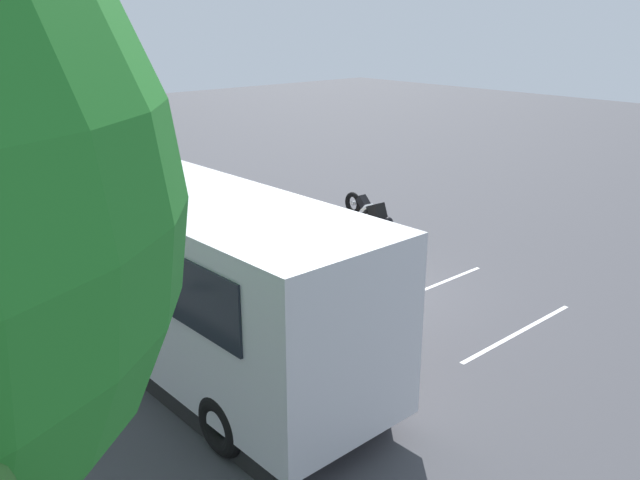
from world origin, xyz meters
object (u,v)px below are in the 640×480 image
Objects in this scene: spectator_left at (265,258)px; parked_motorcycle_silver at (317,333)px; spectator_centre at (246,246)px; parked_motorcycle_dark at (195,268)px; spectator_far_left at (305,273)px; flagpole at (22,127)px; stunt_motorcycle at (372,220)px; traffic_cone at (399,270)px; tour_bus at (156,261)px.

spectator_left is 0.88× the size of parked_motorcycle_silver.
spectator_centre is 0.88× the size of parked_motorcycle_dark.
spectator_far_left reaches higher than parked_motorcycle_dark.
flagpole reaches higher than parked_motorcycle_silver.
spectator_left is at bearing -160.07° from flagpole.
parked_motorcycle_dark is (0.96, 0.78, -0.60)m from spectator_centre.
spectator_left is 0.88× the size of stunt_motorcycle.
spectator_left reaches higher than parked_motorcycle_silver.
parked_motorcycle_silver is 10.05m from flagpole.
spectator_left is at bearing 70.52° from traffic_cone.
spectator_left is 7.70m from flagpole.
flagpole reaches higher than parked_motorcycle_dark.
tour_bus reaches higher than spectator_left.
tour_bus is 3.03m from spectator_far_left.
tour_bus is at bearing 95.31° from stunt_motorcycle.
spectator_left reaches higher than parked_motorcycle_dark.
stunt_motorcycle reaches higher than parked_motorcycle_silver.
spectator_centre is (0.88, -2.67, -0.56)m from tour_bus.
tour_bus is 6.52m from stunt_motorcycle.
flagpole is at bearing 19.93° from spectator_left.
parked_motorcycle_dark is at bearing -45.75° from tour_bus.
parked_motorcycle_silver is at bearing 179.02° from parked_motorcycle_dark.
parked_motorcycle_silver is at bearing -144.56° from tour_bus.
spectator_far_left is 2.70× the size of traffic_cone.
traffic_cone is (-2.92, -3.80, -0.18)m from parked_motorcycle_dark.
spectator_far_left reaches higher than traffic_cone.
spectator_left is at bearing 173.61° from spectator_centre.
spectator_far_left is 0.25× the size of flagpole.
flagpole is (6.91, 2.51, 2.28)m from spectator_left.
flagpole is at bearing 19.63° from parked_motorcycle_dark.
spectator_far_left is 1.81m from parked_motorcycle_silver.
stunt_motorcycle is 1.98m from traffic_cone.
flagpole reaches higher than tour_bus.
parked_motorcycle_silver is at bearing 146.87° from spectator_far_left.
parked_motorcycle_dark is (1.84, -1.89, -1.16)m from tour_bus.
tour_bus is at bearing 108.21° from spectator_centre.
stunt_motorcycle is 0.30× the size of flagpole.
stunt_motorcycle reaches higher than parked_motorcycle_dark.
spectator_centre is 0.90× the size of parked_motorcycle_silver.
stunt_motorcycle is 9.30m from flagpole.
tour_bus is 5.37× the size of parked_motorcycle_silver.
traffic_cone is (-1.08, -5.69, -1.34)m from tour_bus.
parked_motorcycle_dark is 6.12m from flagpole.
stunt_motorcycle reaches higher than traffic_cone.
tour_bus is at bearing 134.25° from parked_motorcycle_dark.
spectator_centre is at bearing -14.10° from parked_motorcycle_silver.
spectator_centre is (0.86, -0.10, 0.02)m from spectator_left.
tour_bus is 5.29× the size of parked_motorcycle_dark.
spectator_far_left is 1.98m from spectator_centre.
spectator_far_left is 4.07m from stunt_motorcycle.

